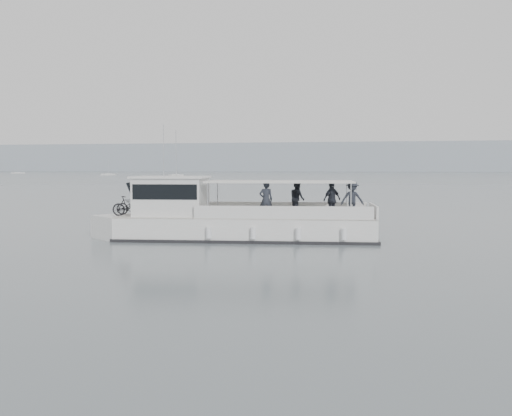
# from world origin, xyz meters

# --- Properties ---
(ground) EXTENTS (1400.00, 1400.00, 0.00)m
(ground) POSITION_xyz_m (0.00, 0.00, 0.00)
(ground) COLOR #535D62
(ground) RESTS_ON ground
(headland) EXTENTS (1400.00, 90.00, 28.00)m
(headland) POSITION_xyz_m (0.00, 560.00, 14.00)
(headland) COLOR #939EA8
(headland) RESTS_ON ground
(tour_boat) EXTENTS (14.73, 4.92, 6.13)m
(tour_boat) POSITION_xyz_m (-4.49, 1.37, 1.01)
(tour_boat) COLOR white
(tour_boat) RESTS_ON ground
(moored_fleet) EXTENTS (405.87, 363.88, 10.10)m
(moored_fleet) POSITION_xyz_m (-20.92, 210.55, 0.36)
(moored_fleet) COLOR white
(moored_fleet) RESTS_ON ground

